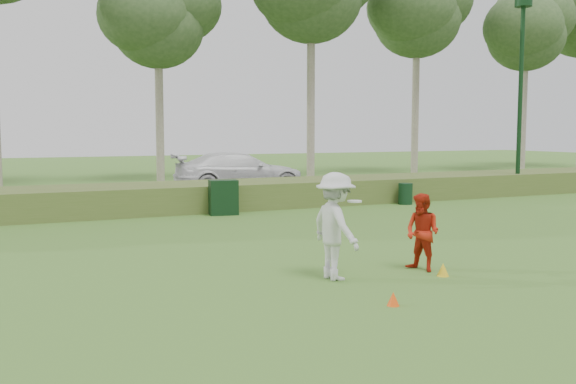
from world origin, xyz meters
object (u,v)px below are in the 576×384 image
lamp_post (521,62)px  trash_bin (405,194)px  player_white (336,226)px  car_right (240,172)px  player_red (423,232)px  utility_cabinet (223,197)px  cone_yellow (443,270)px  cone_orange (393,299)px

lamp_post → trash_bin: bearing=-172.1°
player_white → car_right: bearing=-18.8°
lamp_post → player_white: size_ratio=4.15×
lamp_post → trash_bin: lamp_post is taller
lamp_post → player_red: 17.13m
utility_cabinet → car_right: car_right is taller
cone_yellow → player_red: bearing=98.1°
trash_bin → car_right: (-3.89, 7.01, 0.52)m
lamp_post → player_red: lamp_post is taller
player_white → cone_orange: player_white is taller
player_white → cone_orange: size_ratio=9.06×
cone_orange → utility_cabinet: size_ratio=0.19×
lamp_post → trash_bin: 8.26m
player_red → cone_orange: 2.76m
utility_cabinet → car_right: bearing=74.5°
cone_orange → player_red: bearing=43.9°
cone_yellow → cone_orange: bearing=-146.8°
utility_cabinet → trash_bin: 7.10m
player_white → cone_yellow: size_ratio=7.89×
lamp_post → cone_yellow: size_ratio=32.73×
player_white → player_red: (1.87, -0.11, -0.23)m
utility_cabinet → trash_bin: utility_cabinet is taller
lamp_post → utility_cabinet: (-13.45, -0.85, -5.03)m
utility_cabinet → car_right: 7.69m
cone_orange → trash_bin: trash_bin is taller
player_red → player_white: bearing=-110.6°
lamp_post → cone_yellow: (-12.63, -10.97, -5.47)m
player_white → player_red: player_white is taller
lamp_post → cone_orange: 19.88m
cone_yellow → car_right: 17.28m
player_white → trash_bin: (8.23, 9.43, -0.59)m
lamp_post → utility_cabinet: bearing=-176.4°
player_white → trash_bin: size_ratio=2.52×
utility_cabinet → trash_bin: size_ratio=1.45×
player_white → cone_orange: (-0.06, -1.97, -0.88)m
lamp_post → car_right: lamp_post is taller
trash_bin → player_white: bearing=-131.1°
player_red → trash_bin: player_red is taller
player_white → player_red: bearing=-97.2°
player_red → utility_cabinet: 9.60m
lamp_post → cone_yellow: 17.60m
lamp_post → cone_orange: size_ratio=37.59×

